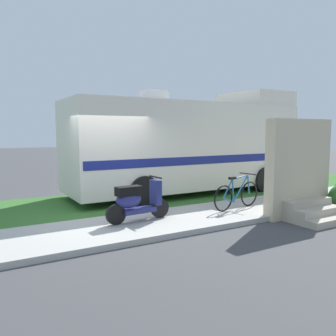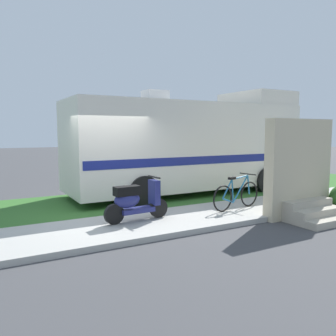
% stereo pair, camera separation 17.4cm
% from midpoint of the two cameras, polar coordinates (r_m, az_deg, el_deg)
% --- Properties ---
extents(ground_plane, '(80.00, 80.00, 0.00)m').
position_cam_midpoint_polar(ground_plane, '(8.65, -9.60, -8.07)').
color(ground_plane, '#424244').
extents(sidewalk, '(24.00, 2.00, 0.12)m').
position_cam_midpoint_polar(sidewalk, '(7.56, -6.33, -9.62)').
color(sidewalk, '#ADAAA3').
rests_on(sidewalk, ground).
extents(grass_strip, '(24.00, 3.40, 0.08)m').
position_cam_midpoint_polar(grass_strip, '(10.02, -12.66, -5.94)').
color(grass_strip, '#336628').
rests_on(grass_strip, ground).
extents(motorhome_rv, '(7.85, 2.67, 3.50)m').
position_cam_midpoint_polar(motorhome_rv, '(11.50, 3.01, 3.88)').
color(motorhome_rv, silver).
rests_on(motorhome_rv, ground).
extents(scooter, '(1.56, 0.50, 0.97)m').
position_cam_midpoint_polar(scooter, '(7.65, -5.94, -5.43)').
color(scooter, black).
rests_on(scooter, ground).
extents(bicycle, '(1.67, 0.52, 0.89)m').
position_cam_midpoint_polar(bicycle, '(9.00, 10.77, -4.30)').
color(bicycle, black).
rests_on(bicycle, ground).
extents(pickup_truck_near, '(5.23, 2.16, 1.80)m').
position_cam_midpoint_polar(pickup_truck_near, '(17.32, 6.45, 2.26)').
color(pickup_truck_near, '#B7B29E').
rests_on(pickup_truck_near, ground).
extents(porch_steps, '(2.00, 1.26, 2.40)m').
position_cam_midpoint_polar(porch_steps, '(8.97, 20.79, -1.58)').
color(porch_steps, '#B2A893').
rests_on(porch_steps, ground).
extents(bottle_green, '(0.06, 0.06, 0.29)m').
position_cam_midpoint_polar(bottle_green, '(9.91, 20.68, -5.12)').
color(bottle_green, '#B2B2B7').
rests_on(bottle_green, ground).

